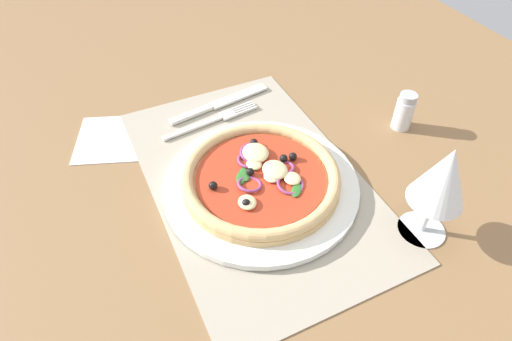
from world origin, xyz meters
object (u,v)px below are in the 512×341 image
plate (264,184)px  wine_glass (443,179)px  fork (216,119)px  pizza (264,176)px  pepper_shaker (404,112)px  napkin (110,138)px  knife (221,103)px

plate → wine_glass: size_ratio=1.95×
fork → pizza: bearing=-95.0°
fork → pepper_shaker: pepper_shaker is taller
fork → napkin: (-3.27, -17.86, -0.44)cm
plate → pizza: bearing=157.1°
pizza → knife: (-21.73, 1.83, -1.88)cm
pizza → pepper_shaker: pepper_shaker is taller
pizza → napkin: pizza is taller
wine_glass → napkin: (-37.45, -34.58, -9.92)cm
pizza → knife: bearing=175.2°
pizza → napkin: size_ratio=1.94×
wine_glass → pepper_shaker: (-19.29, 11.69, -6.85)cm
wine_glass → plate: bearing=-135.4°
wine_glass → pepper_shaker: 23.57cm
wine_glass → knife: bearing=-159.5°
wine_glass → napkin: bearing=-137.3°
knife → napkin: 20.35cm
plate → pepper_shaker: (-2.98, 27.79, 2.34)cm
knife → wine_glass: bearing=-78.5°
pizza → knife: pizza is taller
napkin → pepper_shaker: size_ratio=1.80×
pepper_shaker → fork: bearing=-117.7°
knife → napkin: bearing=172.8°
fork → napkin: size_ratio=1.50×
pizza → fork: pizza is taller
plate → knife: (-21.79, 1.85, -0.26)cm
fork → wine_glass: (34.18, 16.72, 9.48)cm
plate → fork: bearing=-178.0°
wine_glass → napkin: wine_glass is taller
pizza → fork: (-17.81, -0.64, -1.91)cm
napkin → fork: bearing=79.6°
fork → pepper_shaker: (14.88, 28.41, 2.63)cm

